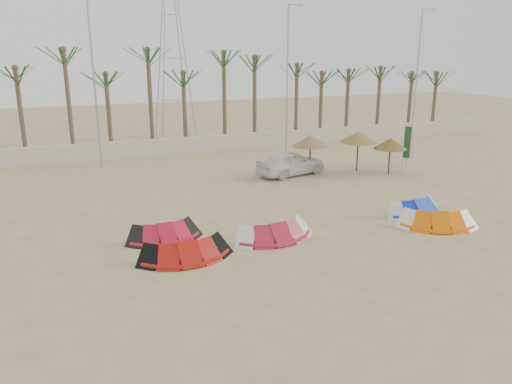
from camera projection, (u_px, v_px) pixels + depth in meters
name	position (u px, v px, depth m)	size (l,w,h in m)	color
ground	(314.00, 267.00, 18.63)	(120.00, 120.00, 0.00)	tan
boundary_wall	(180.00, 146.00, 38.13)	(60.00, 0.30, 1.30)	beige
palm_line	(181.00, 67.00, 38.09)	(52.00, 4.00, 7.70)	brown
lamp_b	(95.00, 81.00, 32.83)	(1.25, 0.14, 11.00)	#A5A8AD
lamp_c	(288.00, 77.00, 37.71)	(1.25, 0.14, 11.00)	#A5A8AD
lamp_d	(417.00, 74.00, 41.90)	(1.25, 0.14, 11.00)	#A5A8AD
pylon	(176.00, 140.00, 44.03)	(3.00, 3.00, 14.00)	#A5A8AD
kite_red_left	(163.00, 229.00, 21.33)	(3.21, 1.70, 0.90)	red
kite_red_mid	(184.00, 247.00, 19.44)	(3.64, 1.64, 0.90)	#A8140C
kite_red_right	(272.00, 228.00, 21.44)	(3.64, 1.84, 0.90)	#A81E2F
kite_orange	(433.00, 217.00, 22.87)	(3.84, 2.73, 0.90)	#EC6801
kite_blue	(412.00, 205.00, 24.63)	(3.32, 1.82, 0.90)	#0C32C7
parasol_left	(311.00, 141.00, 31.97)	(2.42, 2.42, 2.49)	#4C331E
parasol_mid	(390.00, 144.00, 31.69)	(2.11, 2.11, 2.37)	#4C331E
parasol_right	(358.00, 137.00, 32.47)	(2.53, 2.53, 2.64)	#4C331E
flag_pink	(409.00, 147.00, 32.67)	(0.45, 0.04, 2.71)	#A5A8AD
flag_green	(406.00, 143.00, 32.44)	(0.44, 0.19, 3.18)	#A5A8AD
car	(291.00, 163.00, 31.89)	(1.86, 4.63, 1.58)	white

